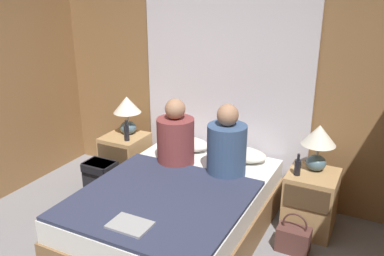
{
  "coord_description": "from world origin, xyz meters",
  "views": [
    {
      "loc": [
        1.56,
        -1.76,
        2.22
      ],
      "look_at": [
        0.0,
        1.31,
        0.96
      ],
      "focal_mm": 38.0,
      "sensor_mm": 36.0,
      "label": 1
    }
  ],
  "objects_px": {
    "nightstand_left": "(126,159)",
    "lamp_left": "(127,110)",
    "bed": "(177,212)",
    "backpack_on_floor": "(101,178)",
    "pillow_right": "(242,154)",
    "nightstand_right": "(310,201)",
    "handbag_on_floor": "(293,238)",
    "person_right_in_bed": "(227,146)",
    "beer_bottle_on_right_stand": "(298,167)",
    "beer_bottle_on_left_stand": "(127,132)",
    "laptop_on_bed": "(130,225)",
    "pillow_left": "(187,144)",
    "person_left_in_bed": "(176,138)",
    "lamp_right": "(319,141)"
  },
  "relations": [
    {
      "from": "beer_bottle_on_right_stand",
      "to": "backpack_on_floor",
      "type": "relative_size",
      "value": 0.48
    },
    {
      "from": "pillow_right",
      "to": "beer_bottle_on_right_stand",
      "type": "distance_m",
      "value": 0.65
    },
    {
      "from": "person_right_in_bed",
      "to": "laptop_on_bed",
      "type": "relative_size",
      "value": 2.23
    },
    {
      "from": "person_right_in_bed",
      "to": "handbag_on_floor",
      "type": "height_order",
      "value": "person_right_in_bed"
    },
    {
      "from": "nightstand_right",
      "to": "handbag_on_floor",
      "type": "distance_m",
      "value": 0.44
    },
    {
      "from": "bed",
      "to": "person_left_in_bed",
      "type": "height_order",
      "value": "person_left_in_bed"
    },
    {
      "from": "beer_bottle_on_right_stand",
      "to": "laptop_on_bed",
      "type": "relative_size",
      "value": 0.67
    },
    {
      "from": "pillow_right",
      "to": "person_right_in_bed",
      "type": "xyz_separation_m",
      "value": [
        -0.02,
        -0.37,
        0.22
      ]
    },
    {
      "from": "beer_bottle_on_left_stand",
      "to": "beer_bottle_on_right_stand",
      "type": "bearing_deg",
      "value": -0.0
    },
    {
      "from": "nightstand_right",
      "to": "beer_bottle_on_left_stand",
      "type": "bearing_deg",
      "value": -177.13
    },
    {
      "from": "beer_bottle_on_left_stand",
      "to": "backpack_on_floor",
      "type": "bearing_deg",
      "value": -110.19
    },
    {
      "from": "lamp_left",
      "to": "pillow_right",
      "type": "height_order",
      "value": "lamp_left"
    },
    {
      "from": "person_left_in_bed",
      "to": "nightstand_right",
      "type": "bearing_deg",
      "value": 10.95
    },
    {
      "from": "nightstand_left",
      "to": "laptop_on_bed",
      "type": "bearing_deg",
      "value": -52.91
    },
    {
      "from": "nightstand_left",
      "to": "beer_bottle_on_left_stand",
      "type": "xyz_separation_m",
      "value": [
        0.11,
        -0.1,
        0.38
      ]
    },
    {
      "from": "lamp_right",
      "to": "nightstand_left",
      "type": "bearing_deg",
      "value": -177.77
    },
    {
      "from": "lamp_left",
      "to": "laptop_on_bed",
      "type": "xyz_separation_m",
      "value": [
        1.06,
        -1.49,
        -0.31
      ]
    },
    {
      "from": "nightstand_left",
      "to": "lamp_left",
      "type": "bearing_deg",
      "value": 90.0
    },
    {
      "from": "beer_bottle_on_left_stand",
      "to": "laptop_on_bed",
      "type": "distance_m",
      "value": 1.62
    },
    {
      "from": "nightstand_right",
      "to": "handbag_on_floor",
      "type": "bearing_deg",
      "value": -96.35
    },
    {
      "from": "pillow_left",
      "to": "laptop_on_bed",
      "type": "bearing_deg",
      "value": -77.73
    },
    {
      "from": "bed",
      "to": "backpack_on_floor",
      "type": "height_order",
      "value": "bed"
    },
    {
      "from": "nightstand_left",
      "to": "beer_bottle_on_right_stand",
      "type": "xyz_separation_m",
      "value": [
        1.96,
        -0.1,
        0.37
      ]
    },
    {
      "from": "nightstand_left",
      "to": "person_right_in_bed",
      "type": "bearing_deg",
      "value": -10.55
    },
    {
      "from": "pillow_left",
      "to": "beer_bottle_on_left_stand",
      "type": "distance_m",
      "value": 0.67
    },
    {
      "from": "beer_bottle_on_right_stand",
      "to": "bed",
      "type": "bearing_deg",
      "value": -148.04
    },
    {
      "from": "nightstand_right",
      "to": "laptop_on_bed",
      "type": "height_order",
      "value": "nightstand_right"
    },
    {
      "from": "nightstand_right",
      "to": "pillow_right",
      "type": "relative_size",
      "value": 1.15
    },
    {
      "from": "backpack_on_floor",
      "to": "handbag_on_floor",
      "type": "bearing_deg",
      "value": 0.89
    },
    {
      "from": "bed",
      "to": "lamp_left",
      "type": "relative_size",
      "value": 4.51
    },
    {
      "from": "beer_bottle_on_right_stand",
      "to": "pillow_left",
      "type": "bearing_deg",
      "value": 169.91
    },
    {
      "from": "pillow_right",
      "to": "beer_bottle_on_left_stand",
      "type": "relative_size",
      "value": 2.16
    },
    {
      "from": "beer_bottle_on_right_stand",
      "to": "lamp_right",
      "type": "bearing_deg",
      "value": 54.73
    },
    {
      "from": "bed",
      "to": "beer_bottle_on_right_stand",
      "type": "xyz_separation_m",
      "value": [
        0.92,
        0.57,
        0.4
      ]
    },
    {
      "from": "lamp_left",
      "to": "person_left_in_bed",
      "type": "bearing_deg",
      "value": -22.4
    },
    {
      "from": "bed",
      "to": "handbag_on_floor",
      "type": "relative_size",
      "value": 5.36
    },
    {
      "from": "pillow_right",
      "to": "laptop_on_bed",
      "type": "relative_size",
      "value": 1.65
    },
    {
      "from": "beer_bottle_on_left_stand",
      "to": "bed",
      "type": "bearing_deg",
      "value": -31.39
    },
    {
      "from": "pillow_right",
      "to": "beer_bottle_on_right_stand",
      "type": "xyz_separation_m",
      "value": [
        0.6,
        -0.22,
        0.08
      ]
    },
    {
      "from": "person_left_in_bed",
      "to": "person_right_in_bed",
      "type": "distance_m",
      "value": 0.54
    },
    {
      "from": "pillow_right",
      "to": "person_right_in_bed",
      "type": "distance_m",
      "value": 0.43
    },
    {
      "from": "beer_bottle_on_left_stand",
      "to": "beer_bottle_on_right_stand",
      "type": "distance_m",
      "value": 1.85
    },
    {
      "from": "pillow_right",
      "to": "handbag_on_floor",
      "type": "height_order",
      "value": "pillow_right"
    },
    {
      "from": "lamp_right",
      "to": "pillow_right",
      "type": "height_order",
      "value": "lamp_right"
    },
    {
      "from": "nightstand_left",
      "to": "lamp_right",
      "type": "height_order",
      "value": "lamp_right"
    },
    {
      "from": "bed",
      "to": "nightstand_right",
      "type": "xyz_separation_m",
      "value": [
        1.04,
        0.67,
        0.04
      ]
    },
    {
      "from": "person_left_in_bed",
      "to": "beer_bottle_on_right_stand",
      "type": "relative_size",
      "value": 3.24
    },
    {
      "from": "nightstand_left",
      "to": "pillow_right",
      "type": "xyz_separation_m",
      "value": [
        1.36,
        0.12,
        0.28
      ]
    },
    {
      "from": "pillow_right",
      "to": "handbag_on_floor",
      "type": "distance_m",
      "value": 0.97
    },
    {
      "from": "bed",
      "to": "beer_bottle_on_left_stand",
      "type": "bearing_deg",
      "value": 148.61
    }
  ]
}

